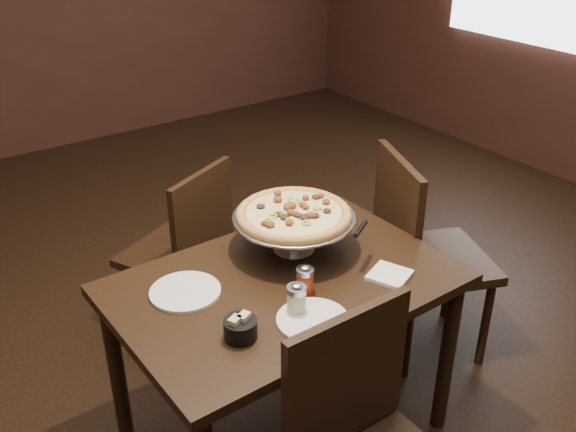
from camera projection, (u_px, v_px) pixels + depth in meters
room at (298, 75)px, 2.03m from camera, size 6.04×7.04×2.84m
dining_table at (285, 302)px, 2.26m from camera, size 1.17×0.79×0.73m
pizza_stand at (294, 215)px, 2.31m from camera, size 0.45×0.45×0.19m
parmesan_shaker at (297, 299)px, 2.02m from camera, size 0.06×0.06×0.11m
pepper_flake_shaker at (305, 280)px, 2.12m from camera, size 0.06×0.06×0.11m
packet_caddy at (240, 328)px, 1.92m from camera, size 0.10×0.10×0.08m
napkin_stack at (390, 275)px, 2.23m from camera, size 0.17×0.17×0.01m
plate_left at (185, 292)px, 2.14m from camera, size 0.24×0.24×0.01m
plate_near at (313, 320)px, 2.00m from camera, size 0.23×0.23×0.01m
serving_spatula at (361, 229)px, 2.23m from camera, size 0.15×0.15×0.02m
chair_far at (185, 247)px, 2.90m from camera, size 0.54×0.54×0.87m
chair_side at (421, 250)px, 2.78m from camera, size 0.59×0.59×0.96m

